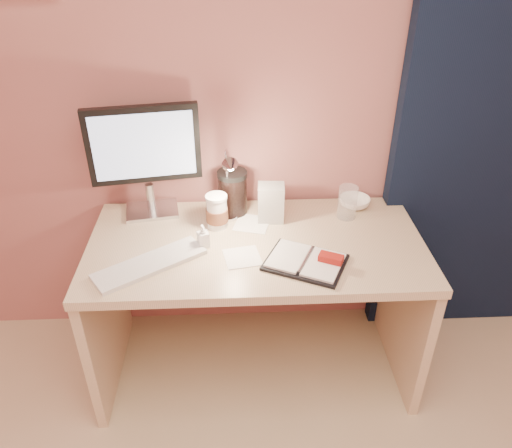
{
  "coord_description": "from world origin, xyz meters",
  "views": [
    {
      "loc": [
        -0.08,
        -0.33,
        1.9
      ],
      "look_at": [
        -0.0,
        1.33,
        0.85
      ],
      "focal_mm": 35.0,
      "sensor_mm": 36.0,
      "label": 1
    }
  ],
  "objects_px": {
    "desk": "(256,274)",
    "desk_lamp": "(224,183)",
    "clear_cup": "(347,202)",
    "lotion_bottle": "(203,236)",
    "monitor": "(145,151)",
    "product_box": "(271,203)",
    "planner": "(308,261)",
    "keyboard": "(150,264)",
    "coffee_cup": "(217,212)",
    "dark_jar": "(233,194)",
    "bowl": "(355,202)"
  },
  "relations": [
    {
      "from": "monitor",
      "to": "product_box",
      "type": "relative_size",
      "value": 2.97
    },
    {
      "from": "desk",
      "to": "lotion_bottle",
      "type": "distance_m",
      "value": 0.36
    },
    {
      "from": "planner",
      "to": "desk_lamp",
      "type": "xyz_separation_m",
      "value": [
        -0.32,
        0.27,
        0.21
      ]
    },
    {
      "from": "clear_cup",
      "to": "lotion_bottle",
      "type": "relative_size",
      "value": 1.51
    },
    {
      "from": "desk",
      "to": "dark_jar",
      "type": "bearing_deg",
      "value": 118.35
    },
    {
      "from": "desk",
      "to": "product_box",
      "type": "distance_m",
      "value": 0.34
    },
    {
      "from": "planner",
      "to": "coffee_cup",
      "type": "distance_m",
      "value": 0.46
    },
    {
      "from": "monitor",
      "to": "keyboard",
      "type": "height_order",
      "value": "monitor"
    },
    {
      "from": "bowl",
      "to": "product_box",
      "type": "xyz_separation_m",
      "value": [
        -0.4,
        -0.09,
        0.06
      ]
    },
    {
      "from": "lotion_bottle",
      "to": "product_box",
      "type": "relative_size",
      "value": 0.58
    },
    {
      "from": "planner",
      "to": "dark_jar",
      "type": "xyz_separation_m",
      "value": [
        -0.29,
        0.41,
        0.08
      ]
    },
    {
      "from": "bowl",
      "to": "lotion_bottle",
      "type": "bearing_deg",
      "value": -157.14
    },
    {
      "from": "bowl",
      "to": "lotion_bottle",
      "type": "relative_size",
      "value": 1.45
    },
    {
      "from": "product_box",
      "to": "bowl",
      "type": "bearing_deg",
      "value": 17.15
    },
    {
      "from": "desk",
      "to": "dark_jar",
      "type": "height_order",
      "value": "dark_jar"
    },
    {
      "from": "keyboard",
      "to": "planner",
      "type": "distance_m",
      "value": 0.61
    },
    {
      "from": "product_box",
      "to": "desk_lamp",
      "type": "xyz_separation_m",
      "value": [
        -0.2,
        -0.06,
        0.13
      ]
    },
    {
      "from": "clear_cup",
      "to": "lotion_bottle",
      "type": "height_order",
      "value": "clear_cup"
    },
    {
      "from": "keyboard",
      "to": "monitor",
      "type": "bearing_deg",
      "value": 61.9
    },
    {
      "from": "coffee_cup",
      "to": "lotion_bottle",
      "type": "relative_size",
      "value": 1.56
    },
    {
      "from": "bowl",
      "to": "dark_jar",
      "type": "height_order",
      "value": "dark_jar"
    },
    {
      "from": "desk",
      "to": "desk_lamp",
      "type": "bearing_deg",
      "value": 163.39
    },
    {
      "from": "monitor",
      "to": "planner",
      "type": "bearing_deg",
      "value": -42.03
    },
    {
      "from": "desk",
      "to": "desk_lamp",
      "type": "relative_size",
      "value": 3.98
    },
    {
      "from": "monitor",
      "to": "keyboard",
      "type": "relative_size",
      "value": 1.14
    },
    {
      "from": "bowl",
      "to": "desk_lamp",
      "type": "distance_m",
      "value": 0.65
    },
    {
      "from": "clear_cup",
      "to": "dark_jar",
      "type": "height_order",
      "value": "dark_jar"
    },
    {
      "from": "coffee_cup",
      "to": "dark_jar",
      "type": "xyz_separation_m",
      "value": [
        0.07,
        0.12,
        0.02
      ]
    },
    {
      "from": "planner",
      "to": "bowl",
      "type": "distance_m",
      "value": 0.51
    },
    {
      "from": "keyboard",
      "to": "clear_cup",
      "type": "height_order",
      "value": "clear_cup"
    },
    {
      "from": "bowl",
      "to": "planner",
      "type": "bearing_deg",
      "value": -122.76
    },
    {
      "from": "monitor",
      "to": "product_box",
      "type": "xyz_separation_m",
      "value": [
        0.54,
        -0.09,
        -0.22
      ]
    },
    {
      "from": "planner",
      "to": "clear_cup",
      "type": "bearing_deg",
      "value": 82.77
    },
    {
      "from": "coffee_cup",
      "to": "lotion_bottle",
      "type": "distance_m",
      "value": 0.16
    },
    {
      "from": "planner",
      "to": "dark_jar",
      "type": "bearing_deg",
      "value": 150.72
    },
    {
      "from": "dark_jar",
      "to": "coffee_cup",
      "type": "bearing_deg",
      "value": -120.12
    },
    {
      "from": "clear_cup",
      "to": "lotion_bottle",
      "type": "distance_m",
      "value": 0.66
    },
    {
      "from": "dark_jar",
      "to": "bowl",
      "type": "bearing_deg",
      "value": 2.29
    },
    {
      "from": "desk",
      "to": "dark_jar",
      "type": "xyz_separation_m",
      "value": [
        -0.09,
        0.17,
        0.32
      ]
    },
    {
      "from": "clear_cup",
      "to": "lotion_bottle",
      "type": "xyz_separation_m",
      "value": [
        -0.63,
        -0.2,
        -0.03
      ]
    },
    {
      "from": "keyboard",
      "to": "product_box",
      "type": "distance_m",
      "value": 0.59
    },
    {
      "from": "clear_cup",
      "to": "desk_lamp",
      "type": "xyz_separation_m",
      "value": [
        -0.54,
        -0.07,
        0.15
      ]
    },
    {
      "from": "lotion_bottle",
      "to": "product_box",
      "type": "height_order",
      "value": "product_box"
    },
    {
      "from": "planner",
      "to": "product_box",
      "type": "distance_m",
      "value": 0.36
    },
    {
      "from": "planner",
      "to": "desk_lamp",
      "type": "relative_size",
      "value": 1.04
    },
    {
      "from": "monitor",
      "to": "desk_lamp",
      "type": "bearing_deg",
      "value": -33.46
    },
    {
      "from": "clear_cup",
      "to": "planner",
      "type": "bearing_deg",
      "value": -122.86
    },
    {
      "from": "clear_cup",
      "to": "product_box",
      "type": "relative_size",
      "value": 0.87
    },
    {
      "from": "lotion_bottle",
      "to": "dark_jar",
      "type": "bearing_deg",
      "value": 65.2
    },
    {
      "from": "monitor",
      "to": "clear_cup",
      "type": "distance_m",
      "value": 0.91
    }
  ]
}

